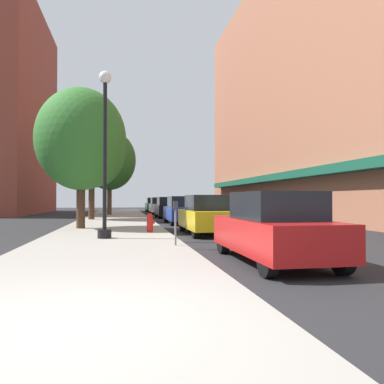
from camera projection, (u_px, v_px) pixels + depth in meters
The scene contains 16 objects.
ground_plane at pixel (182, 224), 22.52m from camera, with size 90.00×90.00×0.00m, color #232326.
sidewalk_slab at pixel (115, 222), 22.78m from camera, with size 4.80×50.00×0.12m, color gray.
building_right_brick at pixel (315, 82), 28.64m from camera, with size 6.80×40.00×21.15m.
building_far_background at pixel (11, 112), 38.69m from camera, with size 6.80×18.00×21.18m.
lamppost at pixel (105, 151), 13.09m from camera, with size 0.48×0.48×5.90m.
fire_hydrant at pixel (150, 223), 15.43m from camera, with size 0.33×0.26×0.79m.
parking_meter_near at pixel (176, 217), 11.05m from camera, with size 0.14×0.09×1.31m.
tree_near at pixel (110, 160), 33.33m from camera, with size 4.66×4.66×7.54m.
tree_mid at pixel (92, 150), 25.37m from camera, with size 4.59×4.59×7.41m.
tree_far at pixel (81, 139), 17.61m from camera, with size 4.21×4.21×6.63m.
car_red at pixel (274, 228), 8.73m from camera, with size 1.80×4.30×1.66m.
car_yellow at pixel (207, 215), 15.79m from camera, with size 1.80×4.30×1.66m.
car_blue at pixel (182, 210), 22.45m from camera, with size 1.80×4.30×1.66m.
car_black at pixel (168, 208), 29.67m from camera, with size 1.80×4.30×1.66m.
car_white at pixel (159, 206), 36.81m from camera, with size 1.80×4.30×1.66m.
car_green at pixel (154, 205), 43.54m from camera, with size 1.80×4.30×1.66m.
Camera 1 is at (0.53, -4.29, 1.49)m, focal length 34.84 mm.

